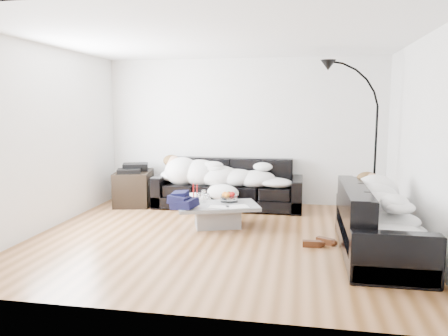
% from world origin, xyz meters
% --- Properties ---
extents(ground, '(5.00, 5.00, 0.00)m').
position_xyz_m(ground, '(0.00, 0.00, 0.00)').
color(ground, brown).
rests_on(ground, ground).
extents(wall_back, '(5.00, 0.02, 2.60)m').
position_xyz_m(wall_back, '(0.00, 2.25, 1.30)').
color(wall_back, silver).
rests_on(wall_back, ground).
extents(wall_left, '(0.02, 4.50, 2.60)m').
position_xyz_m(wall_left, '(-2.50, 0.00, 1.30)').
color(wall_left, silver).
rests_on(wall_left, ground).
extents(wall_right, '(0.02, 4.50, 2.60)m').
position_xyz_m(wall_right, '(2.50, 0.00, 1.30)').
color(wall_right, silver).
rests_on(wall_right, ground).
extents(ceiling, '(5.00, 5.00, 0.00)m').
position_xyz_m(ceiling, '(0.00, 0.00, 2.60)').
color(ceiling, white).
rests_on(ceiling, ground).
extents(sofa_back, '(2.55, 0.88, 0.83)m').
position_xyz_m(sofa_back, '(-0.19, 1.77, 0.42)').
color(sofa_back, black).
rests_on(sofa_back, ground).
extents(sofa_right, '(0.86, 2.01, 0.81)m').
position_xyz_m(sofa_right, '(1.99, -0.36, 0.41)').
color(sofa_right, black).
rests_on(sofa_right, ground).
extents(sleeper_back, '(2.16, 0.74, 0.43)m').
position_xyz_m(sleeper_back, '(-0.19, 1.72, 0.64)').
color(sleeper_back, white).
rests_on(sleeper_back, sofa_back).
extents(sleeper_right, '(0.73, 1.72, 0.42)m').
position_xyz_m(sleeper_right, '(1.99, -0.36, 0.63)').
color(sleeper_right, white).
rests_on(sleeper_right, sofa_right).
extents(teal_cushion, '(0.42, 0.38, 0.20)m').
position_xyz_m(teal_cushion, '(1.93, 0.27, 0.72)').
color(teal_cushion, '#0E654A').
rests_on(teal_cushion, sofa_right).
extents(coffee_table, '(1.31, 1.02, 0.34)m').
position_xyz_m(coffee_table, '(-0.13, 0.49, 0.17)').
color(coffee_table, '#939699').
rests_on(coffee_table, ground).
extents(fruit_bowl, '(0.31, 0.31, 0.16)m').
position_xyz_m(fruit_bowl, '(0.01, 0.70, 0.42)').
color(fruit_bowl, white).
rests_on(fruit_bowl, coffee_table).
extents(wine_glass_a, '(0.09, 0.09, 0.19)m').
position_xyz_m(wine_glass_a, '(-0.36, 0.60, 0.43)').
color(wine_glass_a, white).
rests_on(wine_glass_a, coffee_table).
extents(wine_glass_b, '(0.08, 0.08, 0.15)m').
position_xyz_m(wine_glass_b, '(-0.41, 0.53, 0.41)').
color(wine_glass_b, white).
rests_on(wine_glass_b, coffee_table).
extents(wine_glass_c, '(0.08, 0.08, 0.17)m').
position_xyz_m(wine_glass_c, '(-0.27, 0.45, 0.42)').
color(wine_glass_c, white).
rests_on(wine_glass_c, coffee_table).
extents(candle_left, '(0.05, 0.05, 0.26)m').
position_xyz_m(candle_left, '(-0.53, 0.67, 0.47)').
color(candle_left, maroon).
rests_on(candle_left, coffee_table).
extents(candle_right, '(0.05, 0.05, 0.24)m').
position_xyz_m(candle_right, '(-0.49, 0.73, 0.45)').
color(candle_right, maroon).
rests_on(candle_right, coffee_table).
extents(newspaper_a, '(0.37, 0.34, 0.01)m').
position_xyz_m(newspaper_a, '(0.18, 0.38, 0.34)').
color(newspaper_a, silver).
rests_on(newspaper_a, coffee_table).
extents(newspaper_b, '(0.29, 0.21, 0.01)m').
position_xyz_m(newspaper_b, '(-0.08, 0.31, 0.34)').
color(newspaper_b, silver).
rests_on(newspaper_b, coffee_table).
extents(navy_jacket, '(0.37, 0.31, 0.18)m').
position_xyz_m(navy_jacket, '(-0.58, 0.23, 0.51)').
color(navy_jacket, black).
rests_on(navy_jacket, coffee_table).
extents(shoes, '(0.43, 0.34, 0.09)m').
position_xyz_m(shoes, '(1.29, -0.13, 0.04)').
color(shoes, '#472311').
rests_on(shoes, ground).
extents(av_cabinet, '(0.75, 0.97, 0.60)m').
position_xyz_m(av_cabinet, '(-1.90, 1.71, 0.30)').
color(av_cabinet, black).
rests_on(av_cabinet, ground).
extents(stereo, '(0.53, 0.47, 0.13)m').
position_xyz_m(stereo, '(-1.90, 1.71, 0.66)').
color(stereo, black).
rests_on(stereo, av_cabinet).
extents(floor_lamp, '(0.84, 0.55, 2.15)m').
position_xyz_m(floor_lamp, '(2.15, 1.25, 1.07)').
color(floor_lamp, black).
rests_on(floor_lamp, ground).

